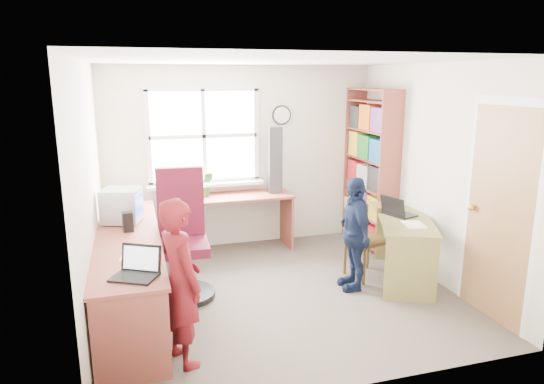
% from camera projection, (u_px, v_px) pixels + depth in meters
% --- Properties ---
extents(room, '(3.64, 3.44, 2.44)m').
position_uv_depth(room, '(277.00, 179.00, 4.98)').
color(room, '#4D443D').
rests_on(room, ground).
extents(l_desk, '(2.38, 2.95, 0.75)m').
position_uv_depth(l_desk, '(152.00, 277.00, 4.44)').
color(l_desk, '#99493D').
rests_on(l_desk, ground).
extents(right_desk, '(1.02, 1.35, 0.71)m').
position_uv_depth(right_desk, '(405.00, 236.00, 5.42)').
color(right_desk, olive).
rests_on(right_desk, ground).
extents(bookshelf, '(0.30, 1.02, 2.10)m').
position_uv_depth(bookshelf, '(370.00, 172.00, 6.50)').
color(bookshelf, '#99493D').
rests_on(bookshelf, ground).
extents(swivel_chair, '(0.65, 0.65, 1.33)m').
position_uv_depth(swivel_chair, '(183.00, 242.00, 5.03)').
color(swivel_chair, black).
rests_on(swivel_chair, ground).
extents(wooden_chair, '(0.48, 0.48, 0.93)m').
position_uv_depth(wooden_chair, '(362.00, 236.00, 5.46)').
color(wooden_chair, '#513A1B').
rests_on(wooden_chair, ground).
extents(crt_monitor, '(0.45, 0.42, 0.36)m').
position_uv_depth(crt_monitor, '(122.00, 206.00, 5.06)').
color(crt_monitor, '#BBBCC0').
rests_on(crt_monitor, l_desk).
extents(laptop_left, '(0.42, 0.40, 0.23)m').
position_uv_depth(laptop_left, '(137.00, 269.00, 3.72)').
color(laptop_left, black).
rests_on(laptop_left, l_desk).
extents(laptop_right, '(0.37, 0.41, 0.23)m').
position_uv_depth(laptop_right, '(397.00, 211.00, 5.50)').
color(laptop_right, black).
rests_on(laptop_right, right_desk).
extents(speaker_a, '(0.11, 0.11, 0.20)m').
position_uv_depth(speaker_a, '(128.00, 222.00, 4.79)').
color(speaker_a, black).
rests_on(speaker_a, l_desk).
extents(speaker_b, '(0.12, 0.12, 0.19)m').
position_uv_depth(speaker_b, '(126.00, 207.00, 5.36)').
color(speaker_b, black).
rests_on(speaker_b, l_desk).
extents(cd_tower, '(0.18, 0.16, 0.87)m').
position_uv_depth(cd_tower, '(275.00, 160.00, 6.35)').
color(cd_tower, black).
rests_on(cd_tower, l_desk).
extents(game_box, '(0.35, 0.35, 0.06)m').
position_uv_depth(game_box, '(385.00, 207.00, 5.77)').
color(game_box, red).
rests_on(game_box, right_desk).
extents(paper_a, '(0.27, 0.35, 0.00)m').
position_uv_depth(paper_a, '(135.00, 254.00, 4.19)').
color(paper_a, white).
rests_on(paper_a, l_desk).
extents(paper_b, '(0.26, 0.33, 0.00)m').
position_uv_depth(paper_b, '(414.00, 224.00, 5.18)').
color(paper_b, white).
rests_on(paper_b, right_desk).
extents(potted_plant, '(0.19, 0.16, 0.32)m').
position_uv_depth(potted_plant, '(206.00, 184.00, 6.18)').
color(potted_plant, '#2F7532').
rests_on(potted_plant, l_desk).
extents(person_red, '(0.47, 0.58, 1.36)m').
position_uv_depth(person_red, '(180.00, 282.00, 3.78)').
color(person_red, maroon).
rests_on(person_red, ground).
extents(person_green, '(0.44, 0.57, 1.16)m').
position_uv_depth(person_green, '(180.00, 227.00, 5.52)').
color(person_green, '#30783E').
rests_on(person_green, ground).
extents(person_navy, '(0.37, 0.75, 1.23)m').
position_uv_depth(person_navy, '(354.00, 233.00, 5.17)').
color(person_navy, '#131E3B').
rests_on(person_navy, ground).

